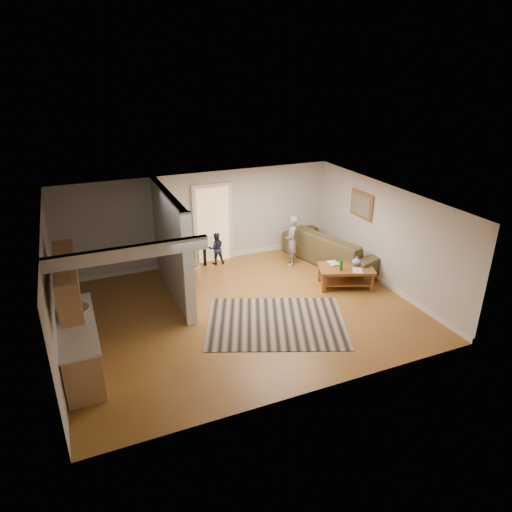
# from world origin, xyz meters

# --- Properties ---
(ground) EXTENTS (7.50, 7.50, 0.00)m
(ground) POSITION_xyz_m (0.00, 0.00, 0.00)
(ground) COLOR brown
(ground) RESTS_ON ground
(room_shell) EXTENTS (7.54, 6.02, 2.52)m
(room_shell) POSITION_xyz_m (-1.07, 0.43, 1.46)
(room_shell) COLOR beige
(room_shell) RESTS_ON ground
(area_rug) EXTENTS (3.54, 3.10, 0.01)m
(area_rug) POSITION_xyz_m (0.47, -0.76, 0.01)
(area_rug) COLOR black
(area_rug) RESTS_ON ground
(sofa) EXTENTS (1.96, 3.19, 0.87)m
(sofa) POSITION_xyz_m (3.30, 1.50, 0.00)
(sofa) COLOR #473B23
(sofa) RESTS_ON ground
(coffee_table) EXTENTS (1.51, 1.20, 0.78)m
(coffee_table) POSITION_xyz_m (2.80, 0.13, 0.40)
(coffee_table) COLOR #5F3116
(coffee_table) RESTS_ON ground
(tv_console) EXTENTS (0.60, 1.22, 1.01)m
(tv_console) POSITION_xyz_m (-0.94, 1.78, 0.67)
(tv_console) COLOR #5F3116
(tv_console) RESTS_ON ground
(speaker_left) EXTENTS (0.12, 0.12, 0.91)m
(speaker_left) POSITION_xyz_m (-1.00, 1.20, 0.46)
(speaker_left) COLOR black
(speaker_left) RESTS_ON ground
(speaker_right) EXTENTS (0.11, 0.11, 0.88)m
(speaker_right) POSITION_xyz_m (-0.04, 2.70, 0.44)
(speaker_right) COLOR black
(speaker_right) RESTS_ON ground
(toy_basket) EXTENTS (0.50, 0.50, 0.45)m
(toy_basket) POSITION_xyz_m (-0.60, 2.05, 0.19)
(toy_basket) COLOR #A57147
(toy_basket) RESTS_ON ground
(child) EXTENTS (0.48, 0.58, 1.37)m
(child) POSITION_xyz_m (2.17, 1.86, 0.00)
(child) COLOR gray
(child) RESTS_ON ground
(toddler) EXTENTS (0.48, 0.39, 0.90)m
(toddler) POSITION_xyz_m (0.29, 2.70, 0.00)
(toddler) COLOR #1D1F3E
(toddler) RESTS_ON ground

